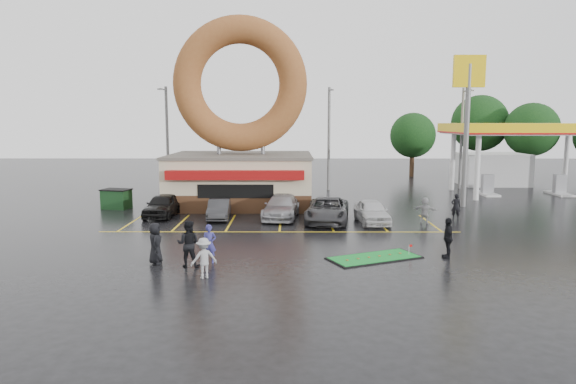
{
  "coord_description": "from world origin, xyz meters",
  "views": [
    {
      "loc": [
        0.57,
        -24.35,
        6.06
      ],
      "look_at": [
        0.47,
        3.61,
        2.2
      ],
      "focal_mm": 32.0,
      "sensor_mm": 36.0,
      "label": 1
    }
  ],
  "objects_px": {
    "car_silver": "(282,207)",
    "putting_green": "(374,258)",
    "car_black": "(162,205)",
    "dumpster": "(116,199)",
    "car_grey": "(327,210)",
    "donut_shop": "(241,143)",
    "streetlight_mid": "(329,136)",
    "shell_sign": "(468,102)",
    "streetlight_left": "(167,136)",
    "gas_station": "(510,148)",
    "person_blue": "(209,244)",
    "streetlight_right": "(462,136)",
    "car_dgrey": "(219,209)",
    "person_cameraman": "(448,238)",
    "car_white": "(372,212)"
  },
  "relations": [
    {
      "from": "streetlight_left",
      "to": "car_grey",
      "type": "xyz_separation_m",
      "value": [
        12.84,
        -13.7,
        -4.04
      ]
    },
    {
      "from": "donut_shop",
      "to": "streetlight_mid",
      "type": "height_order",
      "value": "donut_shop"
    },
    {
      "from": "car_white",
      "to": "dumpster",
      "type": "height_order",
      "value": "car_white"
    },
    {
      "from": "streetlight_right",
      "to": "person_blue",
      "type": "height_order",
      "value": "streetlight_right"
    },
    {
      "from": "streetlight_mid",
      "to": "streetlight_right",
      "type": "xyz_separation_m",
      "value": [
        12.0,
        1.0,
        0.0
      ]
    },
    {
      "from": "car_grey",
      "to": "shell_sign",
      "type": "bearing_deg",
      "value": 37.36
    },
    {
      "from": "gas_station",
      "to": "dumpster",
      "type": "xyz_separation_m",
      "value": [
        -31.55,
        -9.96,
        -3.05
      ]
    },
    {
      "from": "car_grey",
      "to": "person_blue",
      "type": "xyz_separation_m",
      "value": [
        -5.74,
        -9.04,
        0.09
      ]
    },
    {
      "from": "car_grey",
      "to": "putting_green",
      "type": "relative_size",
      "value": 1.19
    },
    {
      "from": "shell_sign",
      "to": "person_cameraman",
      "type": "xyz_separation_m",
      "value": [
        -5.38,
        -13.99,
        -6.47
      ]
    },
    {
      "from": "car_white",
      "to": "dumpster",
      "type": "relative_size",
      "value": 2.3
    },
    {
      "from": "person_blue",
      "to": "dumpster",
      "type": "relative_size",
      "value": 0.93
    },
    {
      "from": "donut_shop",
      "to": "car_silver",
      "type": "bearing_deg",
      "value": -60.64
    },
    {
      "from": "car_dgrey",
      "to": "person_cameraman",
      "type": "height_order",
      "value": "person_cameraman"
    },
    {
      "from": "car_dgrey",
      "to": "car_silver",
      "type": "distance_m",
      "value": 3.92
    },
    {
      "from": "streetlight_right",
      "to": "dumpster",
      "type": "xyz_separation_m",
      "value": [
        -27.55,
        -10.94,
        -4.13
      ]
    },
    {
      "from": "gas_station",
      "to": "car_silver",
      "type": "distance_m",
      "value": 24.21
    },
    {
      "from": "person_cameraman",
      "to": "streetlight_left",
      "type": "bearing_deg",
      "value": -134.8
    },
    {
      "from": "donut_shop",
      "to": "car_dgrey",
      "type": "height_order",
      "value": "donut_shop"
    },
    {
      "from": "donut_shop",
      "to": "person_blue",
      "type": "xyz_separation_m",
      "value": [
        0.1,
        -15.79,
        -3.63
      ]
    },
    {
      "from": "gas_station",
      "to": "car_grey",
      "type": "bearing_deg",
      "value": -139.38
    },
    {
      "from": "shell_sign",
      "to": "streetlight_left",
      "type": "distance_m",
      "value": 24.46
    },
    {
      "from": "streetlight_mid",
      "to": "person_blue",
      "type": "relative_size",
      "value": 5.4
    },
    {
      "from": "gas_station",
      "to": "car_grey",
      "type": "relative_size",
      "value": 2.56
    },
    {
      "from": "putting_green",
      "to": "car_grey",
      "type": "bearing_deg",
      "value": 100.24
    },
    {
      "from": "putting_green",
      "to": "car_white",
      "type": "bearing_deg",
      "value": 81.87
    },
    {
      "from": "streetlight_left",
      "to": "person_cameraman",
      "type": "relative_size",
      "value": 4.94
    },
    {
      "from": "streetlight_mid",
      "to": "car_silver",
      "type": "xyz_separation_m",
      "value": [
        -3.96,
        -13.36,
        -4.06
      ]
    },
    {
      "from": "streetlight_mid",
      "to": "donut_shop",
      "type": "bearing_deg",
      "value": -131.38
    },
    {
      "from": "car_black",
      "to": "car_white",
      "type": "bearing_deg",
      "value": -6.85
    },
    {
      "from": "car_black",
      "to": "car_silver",
      "type": "distance_m",
      "value": 7.65
    },
    {
      "from": "car_black",
      "to": "dumpster",
      "type": "height_order",
      "value": "car_black"
    },
    {
      "from": "car_dgrey",
      "to": "dumpster",
      "type": "distance_m",
      "value": 8.56
    },
    {
      "from": "streetlight_right",
      "to": "putting_green",
      "type": "height_order",
      "value": "streetlight_right"
    },
    {
      "from": "gas_station",
      "to": "streetlight_left",
      "type": "xyz_separation_m",
      "value": [
        -30.0,
        -1.02,
        1.08
      ]
    },
    {
      "from": "streetlight_left",
      "to": "car_silver",
      "type": "distance_m",
      "value": 16.44
    },
    {
      "from": "streetlight_left",
      "to": "dumpster",
      "type": "height_order",
      "value": "streetlight_left"
    },
    {
      "from": "car_silver",
      "to": "streetlight_left",
      "type": "bearing_deg",
      "value": 135.97
    },
    {
      "from": "car_white",
      "to": "dumpster",
      "type": "bearing_deg",
      "value": 159.25
    },
    {
      "from": "gas_station",
      "to": "putting_green",
      "type": "relative_size",
      "value": 3.05
    },
    {
      "from": "shell_sign",
      "to": "dumpster",
      "type": "bearing_deg",
      "value": -177.63
    },
    {
      "from": "donut_shop",
      "to": "shell_sign",
      "type": "xyz_separation_m",
      "value": [
        16.0,
        -0.97,
        2.91
      ]
    },
    {
      "from": "gas_station",
      "to": "dumpster",
      "type": "distance_m",
      "value": 33.22
    },
    {
      "from": "dumpster",
      "to": "putting_green",
      "type": "relative_size",
      "value": 0.4
    },
    {
      "from": "donut_shop",
      "to": "person_blue",
      "type": "bearing_deg",
      "value": -89.63
    },
    {
      "from": "donut_shop",
      "to": "person_cameraman",
      "type": "distance_m",
      "value": 18.68
    },
    {
      "from": "gas_station",
      "to": "streetlight_right",
      "type": "relative_size",
      "value": 1.52
    },
    {
      "from": "car_silver",
      "to": "putting_green",
      "type": "distance_m",
      "value": 10.58
    },
    {
      "from": "gas_station",
      "to": "car_silver",
      "type": "relative_size",
      "value": 2.75
    },
    {
      "from": "streetlight_left",
      "to": "streetlight_mid",
      "type": "relative_size",
      "value": 1.0
    }
  ]
}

